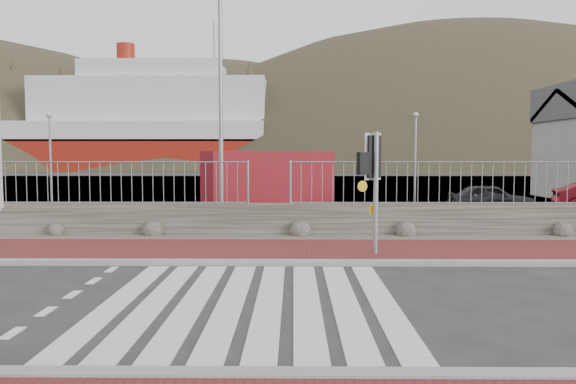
{
  "coord_description": "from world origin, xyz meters",
  "views": [
    {
      "loc": [
        0.69,
        -8.67,
        2.37
      ],
      "look_at": [
        0.57,
        3.0,
        1.55
      ],
      "focal_mm": 35.0,
      "sensor_mm": 36.0,
      "label": 1
    }
  ],
  "objects_px": {
    "streetlight": "(225,90)",
    "traffic_signal_far": "(375,167)",
    "ferry": "(108,130)",
    "car_a": "(491,198)",
    "shipping_container": "(267,177)"
  },
  "relations": [
    {
      "from": "streetlight",
      "to": "traffic_signal_far",
      "type": "bearing_deg",
      "value": -55.15
    },
    {
      "from": "ferry",
      "to": "car_a",
      "type": "distance_m",
      "value": 63.87
    },
    {
      "from": "car_a",
      "to": "streetlight",
      "type": "bearing_deg",
      "value": 123.4
    },
    {
      "from": "ferry",
      "to": "streetlight",
      "type": "bearing_deg",
      "value": -68.71
    },
    {
      "from": "streetlight",
      "to": "car_a",
      "type": "height_order",
      "value": "streetlight"
    },
    {
      "from": "car_a",
      "to": "shipping_container",
      "type": "bearing_deg",
      "value": 70.21
    },
    {
      "from": "streetlight",
      "to": "car_a",
      "type": "relative_size",
      "value": 2.28
    },
    {
      "from": "traffic_signal_far",
      "to": "shipping_container",
      "type": "height_order",
      "value": "traffic_signal_far"
    },
    {
      "from": "ferry",
      "to": "car_a",
      "type": "height_order",
      "value": "ferry"
    },
    {
      "from": "traffic_signal_far",
      "to": "streetlight",
      "type": "bearing_deg",
      "value": -71.88
    },
    {
      "from": "ferry",
      "to": "shipping_container",
      "type": "height_order",
      "value": "ferry"
    },
    {
      "from": "shipping_container",
      "to": "car_a",
      "type": "relative_size",
      "value": 1.77
    },
    {
      "from": "ferry",
      "to": "streetlight",
      "type": "relative_size",
      "value": 6.65
    },
    {
      "from": "streetlight",
      "to": "shipping_container",
      "type": "height_order",
      "value": "streetlight"
    },
    {
      "from": "traffic_signal_far",
      "to": "shipping_container",
      "type": "xyz_separation_m",
      "value": [
        -3.06,
        13.67,
        -0.83
      ]
    }
  ]
}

